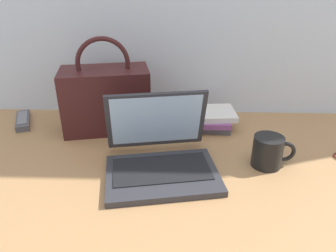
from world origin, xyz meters
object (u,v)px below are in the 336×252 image
handbag (106,98)px  book_stack (208,118)px  laptop (160,155)px  remote_control_far (23,120)px  coffee_mug (269,151)px

handbag → book_stack: 0.37m
handbag → laptop: bearing=-52.1°
laptop → book_stack: size_ratio=1.72×
handbag → remote_control_far: bearing=175.4°
book_stack → handbag: bearing=-176.9°
laptop → remote_control_far: laptop is taller
remote_control_far → book_stack: book_stack is taller
handbag → book_stack: bearing=3.1°
laptop → handbag: bearing=127.9°
remote_control_far → book_stack: size_ratio=0.82×
coffee_mug → laptop: bearing=-175.0°
book_stack → remote_control_far: bearing=179.4°
handbag → book_stack: size_ratio=1.63×
laptop → coffee_mug: bearing=5.0°
laptop → handbag: handbag is taller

